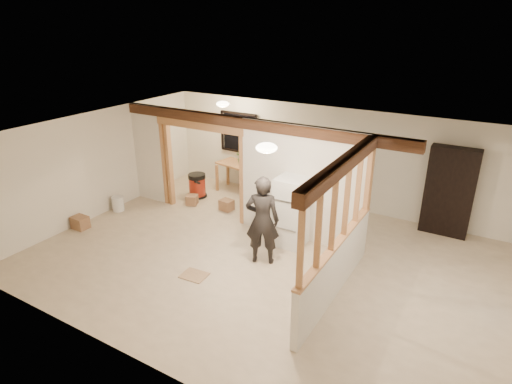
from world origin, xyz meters
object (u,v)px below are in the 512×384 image
Objects in this scene: woman at (262,220)px; shop_vac at (197,185)px; bookshelf at (449,192)px; work_table at (240,178)px; refrigerator at (291,212)px.

woman is 3.72m from shop_vac.
bookshelf reaches higher than woman.
bookshelf reaches higher than work_table.
shop_vac is at bearing -54.05° from woman.
bookshelf reaches higher than refrigerator.
shop_vac is (-3.28, 1.06, -0.42)m from refrigerator.
shop_vac is 6.13m from bookshelf.
woman is 0.90× the size of bookshelf.
work_table is 1.95× the size of shop_vac.
bookshelf is at bearing 12.45° from work_table.
woman is at bearing -40.87° from work_table.
refrigerator is at bearing -141.32° from bookshelf.
work_table is 0.65× the size of bookshelf.
work_table is at bearing 141.89° from refrigerator.
woman is 3.73m from work_table.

